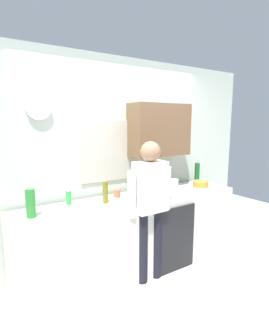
{
  "coord_description": "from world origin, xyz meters",
  "views": [
    {
      "loc": [
        -1.73,
        -2.3,
        1.8
      ],
      "look_at": [
        -0.04,
        0.25,
        1.28
      ],
      "focal_mm": 28.81,
      "sensor_mm": 36.0,
      "label": 1
    }
  ],
  "objects_px": {
    "cup_terracotta_mug": "(117,194)",
    "dish_soap": "(69,198)",
    "bottle_green_wine": "(197,173)",
    "potted_plant": "(140,184)",
    "person_at_sink": "(150,200)",
    "bottle_clear_soda": "(31,203)",
    "storage_canister": "(173,186)",
    "bottle_dark_sauce": "(151,187)",
    "mixing_bowl": "(201,184)",
    "bottle_olive_oil": "(105,192)",
    "coffee_maker": "(149,188)"
  },
  "relations": [
    {
      "from": "bottle_dark_sauce",
      "to": "mixing_bowl",
      "type": "height_order",
      "value": "bottle_dark_sauce"
    },
    {
      "from": "bottle_green_wine",
      "to": "dish_soap",
      "type": "xyz_separation_m",
      "value": [
        -2.0,
        0.0,
        -0.07
      ]
    },
    {
      "from": "storage_canister",
      "to": "dish_soap",
      "type": "bearing_deg",
      "value": 169.93
    },
    {
      "from": "mixing_bowl",
      "to": "potted_plant",
      "type": "bearing_deg",
      "value": 171.37
    },
    {
      "from": "bottle_green_wine",
      "to": "dish_soap",
      "type": "distance_m",
      "value": 2.0
    },
    {
      "from": "bottle_olive_oil",
      "to": "bottle_clear_soda",
      "type": "bearing_deg",
      "value": -178.49
    },
    {
      "from": "bottle_olive_oil",
      "to": "potted_plant",
      "type": "distance_m",
      "value": 0.55
    },
    {
      "from": "bottle_clear_soda",
      "to": "person_at_sink",
      "type": "distance_m",
      "value": 1.23
    },
    {
      "from": "coffee_maker",
      "to": "mixing_bowl",
      "type": "relative_size",
      "value": 1.5
    },
    {
      "from": "potted_plant",
      "to": "mixing_bowl",
      "type": "bearing_deg",
      "value": -8.63
    },
    {
      "from": "bottle_clear_soda",
      "to": "storage_canister",
      "type": "relative_size",
      "value": 1.65
    },
    {
      "from": "coffee_maker",
      "to": "bottle_dark_sauce",
      "type": "xyz_separation_m",
      "value": [
        0.17,
        0.18,
        -0.06
      ]
    },
    {
      "from": "cup_terracotta_mug",
      "to": "dish_soap",
      "type": "relative_size",
      "value": 0.51
    },
    {
      "from": "bottle_clear_soda",
      "to": "potted_plant",
      "type": "relative_size",
      "value": 1.22
    },
    {
      "from": "bottle_green_wine",
      "to": "bottle_olive_oil",
      "type": "xyz_separation_m",
      "value": [
        -1.64,
        -0.17,
        -0.02
      ]
    },
    {
      "from": "bottle_olive_oil",
      "to": "storage_canister",
      "type": "bearing_deg",
      "value": -3.52
    },
    {
      "from": "cup_terracotta_mug",
      "to": "person_at_sink",
      "type": "distance_m",
      "value": 0.49
    },
    {
      "from": "bottle_olive_oil",
      "to": "mixing_bowl",
      "type": "height_order",
      "value": "bottle_olive_oil"
    },
    {
      "from": "potted_plant",
      "to": "storage_canister",
      "type": "bearing_deg",
      "value": -21.06
    },
    {
      "from": "person_at_sink",
      "to": "bottle_dark_sauce",
      "type": "bearing_deg",
      "value": 49.66
    },
    {
      "from": "cup_terracotta_mug",
      "to": "mixing_bowl",
      "type": "distance_m",
      "value": 1.27
    },
    {
      "from": "cup_terracotta_mug",
      "to": "storage_canister",
      "type": "xyz_separation_m",
      "value": [
        0.73,
        -0.19,
        0.04
      ]
    },
    {
      "from": "dish_soap",
      "to": "cup_terracotta_mug",
      "type": "bearing_deg",
      "value": -3.91
    },
    {
      "from": "potted_plant",
      "to": "person_at_sink",
      "type": "distance_m",
      "value": 0.46
    },
    {
      "from": "potted_plant",
      "to": "dish_soap",
      "type": "bearing_deg",
      "value": 175.31
    },
    {
      "from": "bottle_olive_oil",
      "to": "person_at_sink",
      "type": "distance_m",
      "value": 0.51
    },
    {
      "from": "mixing_bowl",
      "to": "storage_canister",
      "type": "bearing_deg",
      "value": -178.25
    },
    {
      "from": "bottle_green_wine",
      "to": "cup_terracotta_mug",
      "type": "relative_size",
      "value": 3.26
    },
    {
      "from": "bottle_clear_soda",
      "to": "cup_terracotta_mug",
      "type": "distance_m",
      "value": 1.05
    },
    {
      "from": "bottle_dark_sauce",
      "to": "storage_canister",
      "type": "distance_m",
      "value": 0.31
    },
    {
      "from": "coffee_maker",
      "to": "dish_soap",
      "type": "distance_m",
      "value": 0.91
    },
    {
      "from": "cup_terracotta_mug",
      "to": "storage_canister",
      "type": "bearing_deg",
      "value": -14.92
    },
    {
      "from": "bottle_green_wine",
      "to": "potted_plant",
      "type": "bearing_deg",
      "value": -176.25
    },
    {
      "from": "dish_soap",
      "to": "bottle_clear_soda",
      "type": "bearing_deg",
      "value": -156.02
    },
    {
      "from": "mixing_bowl",
      "to": "person_at_sink",
      "type": "bearing_deg",
      "value": -165.67
    },
    {
      "from": "cup_terracotta_mug",
      "to": "person_at_sink",
      "type": "bearing_deg",
      "value": -70.98
    },
    {
      "from": "bottle_green_wine",
      "to": "person_at_sink",
      "type": "relative_size",
      "value": 0.19
    },
    {
      "from": "bottle_clear_soda",
      "to": "storage_canister",
      "type": "height_order",
      "value": "bottle_clear_soda"
    },
    {
      "from": "potted_plant",
      "to": "person_at_sink",
      "type": "relative_size",
      "value": 0.14
    },
    {
      "from": "dish_soap",
      "to": "person_at_sink",
      "type": "xyz_separation_m",
      "value": [
        0.75,
        -0.5,
        -0.03
      ]
    },
    {
      "from": "bottle_clear_soda",
      "to": "dish_soap",
      "type": "height_order",
      "value": "bottle_clear_soda"
    },
    {
      "from": "bottle_clear_soda",
      "to": "person_at_sink",
      "type": "bearing_deg",
      "value": -14.24
    },
    {
      "from": "bottle_green_wine",
      "to": "storage_canister",
      "type": "bearing_deg",
      "value": -161.2
    },
    {
      "from": "coffee_maker",
      "to": "bottle_dark_sauce",
      "type": "relative_size",
      "value": 1.83
    },
    {
      "from": "mixing_bowl",
      "to": "potted_plant",
      "type": "distance_m",
      "value": 0.96
    },
    {
      "from": "bottle_olive_oil",
      "to": "potted_plant",
      "type": "bearing_deg",
      "value": 10.67
    },
    {
      "from": "cup_terracotta_mug",
      "to": "potted_plant",
      "type": "bearing_deg",
      "value": -6.16
    },
    {
      "from": "bottle_dark_sauce",
      "to": "bottle_green_wine",
      "type": "bearing_deg",
      "value": 9.55
    },
    {
      "from": "bottle_green_wine",
      "to": "cup_terracotta_mug",
      "type": "bearing_deg",
      "value": -178.44
    },
    {
      "from": "coffee_maker",
      "to": "cup_terracotta_mug",
      "type": "distance_m",
      "value": 0.41
    }
  ]
}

